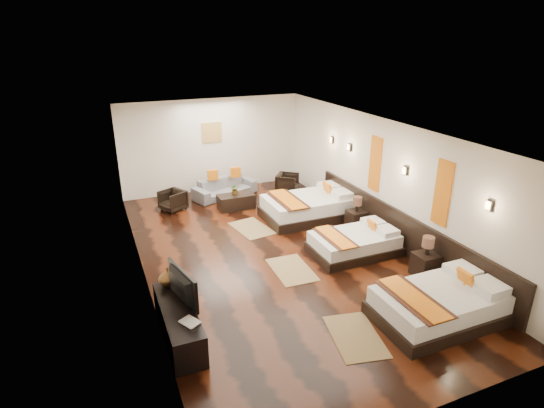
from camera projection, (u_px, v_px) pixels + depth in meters
name	position (u px, v px, depth m)	size (l,w,h in m)	color
floor	(274.00, 255.00, 9.73)	(5.50, 9.50, 0.01)	black
ceiling	(274.00, 129.00, 8.71)	(5.50, 9.50, 0.01)	white
back_wall	(212.00, 145.00, 13.30)	(5.50, 0.01, 2.80)	silver
left_wall	(139.00, 215.00, 8.23)	(0.01, 9.50, 2.80)	silver
right_wall	(382.00, 179.00, 10.22)	(0.01, 9.50, 2.80)	silver
headboard_panel	(399.00, 230.00, 9.86)	(0.08, 6.60, 0.90)	black
bed_near	(440.00, 304.00, 7.46)	(2.18, 1.37, 0.83)	black
bed_mid	(355.00, 243.00, 9.72)	(1.89, 1.19, 0.72)	black
bed_far	(309.00, 207.00, 11.59)	(2.35, 1.48, 0.90)	black
nightstand_a	(425.00, 262.00, 8.78)	(0.44, 0.44, 0.86)	black
nightstand_b	(356.00, 217.00, 10.93)	(0.42, 0.42, 0.84)	black
jute_mat_near	(355.00, 336.00, 7.11)	(0.75, 1.20, 0.01)	olive
jute_mat_mid	(292.00, 270.00, 9.11)	(0.75, 1.20, 0.01)	olive
jute_mat_far	(252.00, 228.00, 11.03)	(0.75, 1.20, 0.01)	olive
tv_console	(179.00, 322.00, 7.01)	(0.50, 1.80, 0.55)	black
tv	(177.00, 287.00, 6.95)	(0.98, 0.13, 0.57)	black
book	(184.00, 326.00, 6.47)	(0.22, 0.29, 0.03)	black
figurine	(168.00, 277.00, 7.47)	(0.32, 0.32, 0.33)	brown
sofa	(225.00, 187.00, 13.11)	(1.91, 0.75, 0.56)	slate
armchair_left	(173.00, 200.00, 12.09)	(0.60, 0.62, 0.56)	black
armchair_right	(287.00, 183.00, 13.46)	(0.61, 0.63, 0.58)	black
coffee_table	(236.00, 201.00, 12.23)	(1.00, 0.50, 0.40)	black
table_plant	(235.00, 189.00, 12.16)	(0.26, 0.23, 0.29)	#27591D
orange_panel_a	(442.00, 193.00, 8.47)	(0.04, 0.40, 1.30)	#D86014
orange_panel_b	(375.00, 164.00, 10.36)	(0.04, 0.40, 1.30)	#D86014
sconce_near	(489.00, 205.00, 7.46)	(0.07, 0.12, 0.18)	black
sconce_mid	(405.00, 170.00, 9.35)	(0.07, 0.12, 0.18)	black
sconce_far	(349.00, 147.00, 11.24)	(0.07, 0.12, 0.18)	black
sconce_lounge	(332.00, 140.00, 12.01)	(0.07, 0.12, 0.18)	black
gold_artwork	(212.00, 132.00, 13.14)	(0.60, 0.04, 0.60)	#AD873F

